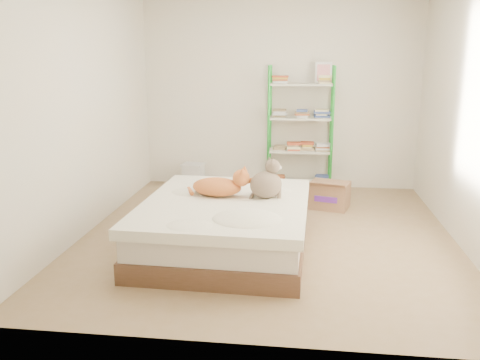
% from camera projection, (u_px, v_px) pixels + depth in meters
% --- Properties ---
extents(room, '(3.81, 4.21, 2.61)m').
position_uv_depth(room, '(269.00, 110.00, 5.01)').
color(room, '#997F5F').
rests_on(room, ground).
extents(bed, '(1.59, 1.96, 0.49)m').
position_uv_depth(bed, '(226.00, 225.00, 4.87)').
color(bed, brown).
rests_on(bed, ground).
extents(orange_cat, '(0.60, 0.36, 0.23)m').
position_uv_depth(orange_cat, '(217.00, 184.00, 4.94)').
color(orange_cat, orange).
rests_on(orange_cat, bed).
extents(grey_cat, '(0.42, 0.40, 0.38)m').
position_uv_depth(grey_cat, '(266.00, 179.00, 4.85)').
color(grey_cat, '#89725C').
rests_on(grey_cat, bed).
extents(shelf_unit, '(0.88, 0.36, 1.74)m').
position_uv_depth(shelf_unit, '(301.00, 132.00, 6.91)').
color(shelf_unit, green).
rests_on(shelf_unit, ground).
extents(cardboard_box, '(0.54, 0.54, 0.37)m').
position_uv_depth(cardboard_box, '(329.00, 195.00, 6.22)').
color(cardboard_box, '#A1724C').
rests_on(cardboard_box, ground).
extents(white_bin, '(0.33, 0.30, 0.34)m').
position_uv_depth(white_bin, '(193.00, 175.00, 7.21)').
color(white_bin, silver).
rests_on(white_bin, ground).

